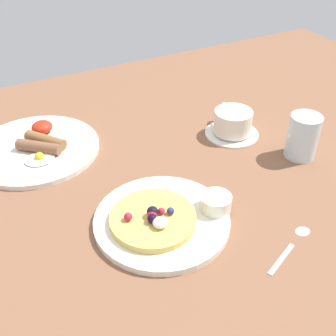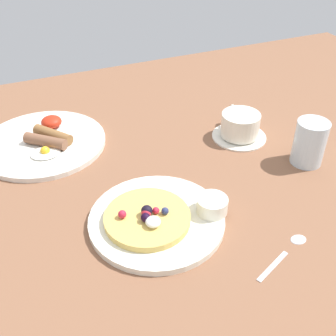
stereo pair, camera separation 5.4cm
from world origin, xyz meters
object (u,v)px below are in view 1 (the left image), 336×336
Objects in this scene: pancake_plate at (162,220)px; water_glass at (303,136)px; coffee_saucer at (232,133)px; coffee_cup at (233,121)px; breakfast_plate at (35,149)px; syrup_ramekin at (216,202)px; teaspoon at (296,239)px.

water_glass is at bearing 7.65° from pancake_plate.
coffee_saucer is 1.30× the size of water_glass.
breakfast_plate is at bearing 161.39° from coffee_cup.
pancake_plate is 1.92× the size of coffee_saucer.
coffee_cup reaches higher than syrup_ramekin.
syrup_ramekin reaches higher than pancake_plate.
breakfast_plate reaches higher than coffee_saucer.
syrup_ramekin is (9.64, -2.37, 2.10)cm from pancake_plate.
breakfast_plate is 2.21× the size of teaspoon.
coffee_cup is at bearing 34.01° from pancake_plate.
breakfast_plate is (-23.92, 35.65, -2.14)cm from syrup_ramekin.
coffee_saucer is at bearing -18.79° from breakfast_plate.
coffee_cup is 0.92× the size of teaspoon.
coffee_saucer is (18.47, 21.22, -2.33)cm from syrup_ramekin.
coffee_cup is (0.03, 0.14, 3.13)cm from coffee_saucer.
water_glass is (36.06, 4.84, 4.21)cm from pancake_plate.
teaspoon is at bearing -54.96° from syrup_ramekin.
pancake_plate is at bearing -146.15° from coffee_saucer.
teaspoon is 1.31× the size of water_glass.
coffee_cup reaches higher than pancake_plate.
water_glass reaches higher than pancake_plate.
breakfast_plate is 44.86cm from coffee_cup.
water_glass is at bearing 46.80° from teaspoon.
pancake_plate is at bearing 141.51° from teaspoon.
pancake_plate is 2.49× the size of water_glass.
pancake_plate is 36.21cm from breakfast_plate.
water_glass is at bearing 15.26° from syrup_ramekin.
pancake_plate reaches higher than teaspoon.
water_glass reaches higher than coffee_saucer.
teaspoon is (8.40, -11.98, -2.47)cm from syrup_ramekin.
coffee_saucer is 34.70cm from teaspoon.
coffee_saucer is 16.71cm from water_glass.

